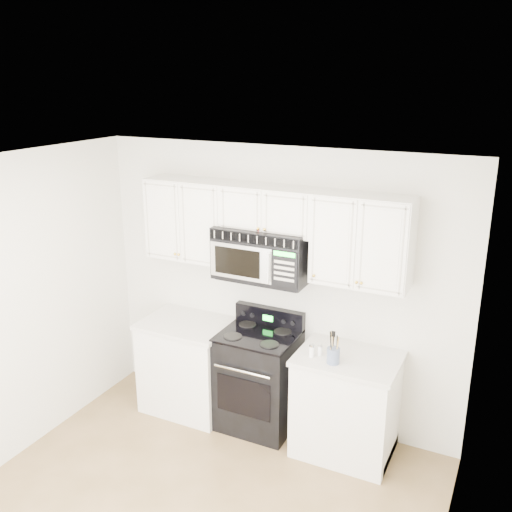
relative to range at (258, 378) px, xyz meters
The scene contains 9 objects.
room 1.67m from the range, 87.82° to the right, with size 3.51×3.51×2.61m.
base_cabinet_left 0.75m from the range, behind, with size 0.86×0.65×0.92m.
base_cabinet_right 0.86m from the range, ahead, with size 0.86×0.65×0.92m.
range is the anchor object (origin of this frame).
upper_cabinets 1.46m from the range, 65.82° to the left, with size 2.44×0.37×0.75m.
microwave 1.20m from the range, 82.93° to the left, with size 0.84×0.47×0.46m.
utensil_crock 0.95m from the range, 14.17° to the right, with size 0.11×0.11×0.29m.
shaker_salt 0.81m from the range, 10.29° to the right, with size 0.04×0.04×0.10m.
shaker_pepper 0.78m from the range, 15.99° to the right, with size 0.05×0.05×0.11m.
Camera 1 is at (1.99, -2.77, 3.17)m, focal length 40.00 mm.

